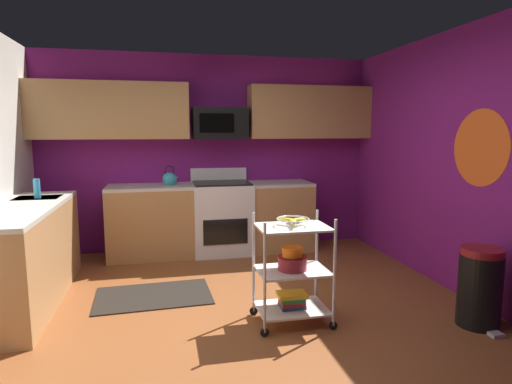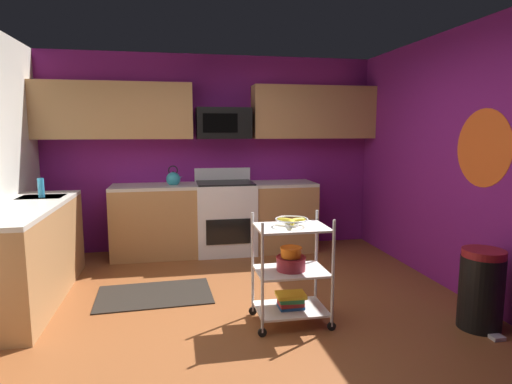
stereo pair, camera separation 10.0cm
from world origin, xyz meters
name	(u,v)px [view 1 (the left image)]	position (x,y,z in m)	size (l,w,h in m)	color
floor	(242,322)	(0.00, 0.00, -0.02)	(4.40, 4.80, 0.04)	brown
wall_back	(209,153)	(0.00, 2.43, 1.30)	(4.52, 0.06, 2.60)	#751970
wall_right	(479,164)	(2.23, 0.00, 1.30)	(0.06, 4.80, 2.60)	#751970
wall_flower_decal	(480,148)	(2.20, -0.04, 1.45)	(0.71, 0.71, 0.00)	#E5591E
counter_run	(147,231)	(-0.82, 1.55, 0.46)	(3.52, 2.57, 0.92)	#B27F4C
oven_range	(222,217)	(0.12, 2.10, 0.48)	(0.76, 0.65, 1.10)	white
upper_cabinets	(208,112)	(-0.03, 2.23, 1.85)	(4.40, 0.33, 0.70)	#B27F4C
microwave	(220,123)	(0.12, 2.21, 1.70)	(0.70, 0.39, 0.40)	black
rolling_cart	(292,270)	(0.41, -0.13, 0.45)	(0.64, 0.44, 0.91)	silver
fruit_bowl	(293,221)	(0.41, -0.13, 0.88)	(0.27, 0.27, 0.07)	silver
mixing_bowl_large	(292,263)	(0.41, -0.13, 0.52)	(0.25, 0.25, 0.11)	maroon
mixing_bowl_small	(292,251)	(0.40, -0.13, 0.62)	(0.18, 0.18, 0.08)	orange
book_stack	(292,300)	(0.41, -0.13, 0.20)	(0.25, 0.18, 0.13)	#1E4C8C
kettle	(170,179)	(-0.54, 2.10, 1.00)	(0.21, 0.18, 0.26)	teal
dish_soap_bottle	(37,189)	(-1.88, 1.29, 1.02)	(0.06, 0.06, 0.20)	#2D8CBF
trash_can	(480,287)	(1.90, -0.51, 0.33)	(0.34, 0.42, 0.66)	black
floor_rug	(154,296)	(-0.75, 0.71, 0.01)	(1.10, 0.70, 0.01)	black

